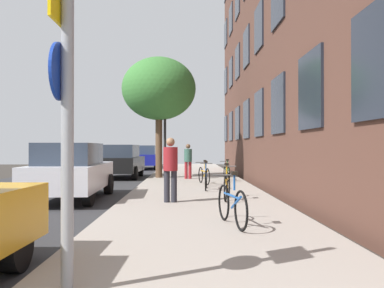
{
  "coord_description": "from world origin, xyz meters",
  "views": [
    {
      "loc": [
        0.73,
        -0.68,
        1.52
      ],
      "look_at": [
        0.95,
        13.69,
        1.63
      ],
      "focal_mm": 38.88,
      "sensor_mm": 36.0,
      "label": 1
    }
  ],
  "objects_px": {
    "sign_post": "(65,87)",
    "bicycle_4": "(227,172)",
    "bicycle_1": "(227,185)",
    "pedestrian_0": "(170,165)",
    "car_1": "(71,171)",
    "car_3": "(145,157)",
    "traffic_light": "(163,123)",
    "car_2": "(121,161)",
    "bicycle_0": "(232,204)",
    "tree_near": "(159,89)",
    "bicycle_2": "(206,178)",
    "pedestrian_1": "(188,159)",
    "bicycle_3": "(204,175)"
  },
  "relations": [
    {
      "from": "sign_post",
      "to": "bicycle_4",
      "type": "xyz_separation_m",
      "value": [
        2.89,
        13.32,
        -1.63
      ]
    },
    {
      "from": "bicycle_1",
      "to": "pedestrian_0",
      "type": "distance_m",
      "value": 1.69
    },
    {
      "from": "car_1",
      "to": "car_3",
      "type": "relative_size",
      "value": 1.02
    },
    {
      "from": "traffic_light",
      "to": "bicycle_4",
      "type": "xyz_separation_m",
      "value": [
        2.77,
        -1.64,
        -2.13
      ]
    },
    {
      "from": "pedestrian_0",
      "to": "car_3",
      "type": "bearing_deg",
      "value": 97.51
    },
    {
      "from": "bicycle_1",
      "to": "bicycle_4",
      "type": "bearing_deg",
      "value": 84.39
    },
    {
      "from": "bicycle_4",
      "to": "car_2",
      "type": "relative_size",
      "value": 0.41
    },
    {
      "from": "bicycle_0",
      "to": "car_1",
      "type": "distance_m",
      "value": 6.14
    },
    {
      "from": "tree_near",
      "to": "car_3",
      "type": "relative_size",
      "value": 1.28
    },
    {
      "from": "bicycle_2",
      "to": "pedestrian_1",
      "type": "relative_size",
      "value": 1.1
    },
    {
      "from": "sign_post",
      "to": "bicycle_2",
      "type": "relative_size",
      "value": 2.08
    },
    {
      "from": "traffic_light",
      "to": "car_3",
      "type": "relative_size",
      "value": 0.83
    },
    {
      "from": "bicycle_0",
      "to": "car_2",
      "type": "xyz_separation_m",
      "value": [
        -3.97,
        12.9,
        0.34
      ]
    },
    {
      "from": "car_2",
      "to": "traffic_light",
      "type": "bearing_deg",
      "value": -31.98
    },
    {
      "from": "bicycle_3",
      "to": "pedestrian_1",
      "type": "bearing_deg",
      "value": 102.8
    },
    {
      "from": "traffic_light",
      "to": "bicycle_2",
      "type": "relative_size",
      "value": 2.13
    },
    {
      "from": "bicycle_4",
      "to": "car_1",
      "type": "height_order",
      "value": "car_1"
    },
    {
      "from": "tree_near",
      "to": "car_2",
      "type": "height_order",
      "value": "tree_near"
    },
    {
      "from": "car_2",
      "to": "pedestrian_0",
      "type": "bearing_deg",
      "value": -74.19
    },
    {
      "from": "pedestrian_0",
      "to": "pedestrian_1",
      "type": "distance_m",
      "value": 7.82
    },
    {
      "from": "bicycle_3",
      "to": "car_1",
      "type": "bearing_deg",
      "value": -136.31
    },
    {
      "from": "bicycle_3",
      "to": "pedestrian_1",
      "type": "distance_m",
      "value": 2.71
    },
    {
      "from": "car_1",
      "to": "car_2",
      "type": "height_order",
      "value": "same"
    },
    {
      "from": "traffic_light",
      "to": "bicycle_3",
      "type": "bearing_deg",
      "value": -61.58
    },
    {
      "from": "bicycle_4",
      "to": "car_2",
      "type": "distance_m",
      "value": 5.71
    },
    {
      "from": "sign_post",
      "to": "bicycle_3",
      "type": "height_order",
      "value": "sign_post"
    },
    {
      "from": "car_1",
      "to": "car_3",
      "type": "height_order",
      "value": "same"
    },
    {
      "from": "bicycle_0",
      "to": "pedestrian_0",
      "type": "height_order",
      "value": "pedestrian_0"
    },
    {
      "from": "sign_post",
      "to": "pedestrian_0",
      "type": "distance_m",
      "value": 6.66
    },
    {
      "from": "car_3",
      "to": "bicycle_3",
      "type": "bearing_deg",
      "value": -74.91
    },
    {
      "from": "bicycle_0",
      "to": "car_1",
      "type": "relative_size",
      "value": 0.39
    },
    {
      "from": "sign_post",
      "to": "bicycle_4",
      "type": "height_order",
      "value": "sign_post"
    },
    {
      "from": "bicycle_1",
      "to": "sign_post",
      "type": "bearing_deg",
      "value": -107.78
    },
    {
      "from": "pedestrian_1",
      "to": "car_2",
      "type": "xyz_separation_m",
      "value": [
        -3.26,
        1.94,
        -0.16
      ]
    },
    {
      "from": "pedestrian_1",
      "to": "car_1",
      "type": "relative_size",
      "value": 0.35
    },
    {
      "from": "traffic_light",
      "to": "bicycle_2",
      "type": "bearing_deg",
      "value": -71.83
    },
    {
      "from": "tree_near",
      "to": "pedestrian_1",
      "type": "xyz_separation_m",
      "value": [
        1.34,
        -0.79,
        -3.19
      ]
    },
    {
      "from": "bicycle_4",
      "to": "pedestrian_0",
      "type": "distance_m",
      "value": 7.14
    },
    {
      "from": "sign_post",
      "to": "bicycle_0",
      "type": "distance_m",
      "value": 4.24
    },
    {
      "from": "bicycle_2",
      "to": "car_2",
      "type": "relative_size",
      "value": 0.41
    },
    {
      "from": "sign_post",
      "to": "pedestrian_1",
      "type": "relative_size",
      "value": 2.29
    },
    {
      "from": "bicycle_4",
      "to": "bicycle_1",
      "type": "bearing_deg",
      "value": -95.61
    },
    {
      "from": "pedestrian_0",
      "to": "pedestrian_1",
      "type": "bearing_deg",
      "value": 86.36
    },
    {
      "from": "traffic_light",
      "to": "pedestrian_1",
      "type": "relative_size",
      "value": 2.35
    },
    {
      "from": "bicycle_2",
      "to": "pedestrian_0",
      "type": "height_order",
      "value": "pedestrian_0"
    },
    {
      "from": "tree_near",
      "to": "sign_post",
      "type": "bearing_deg",
      "value": -89.76
    },
    {
      "from": "bicycle_4",
      "to": "car_2",
      "type": "bearing_deg",
      "value": 148.75
    },
    {
      "from": "bicycle_3",
      "to": "bicycle_4",
      "type": "relative_size",
      "value": 0.95
    },
    {
      "from": "bicycle_2",
      "to": "car_1",
      "type": "height_order",
      "value": "car_1"
    },
    {
      "from": "bicycle_0",
      "to": "pedestrian_0",
      "type": "xyz_separation_m",
      "value": [
        -1.21,
        3.15,
        0.55
      ]
    }
  ]
}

